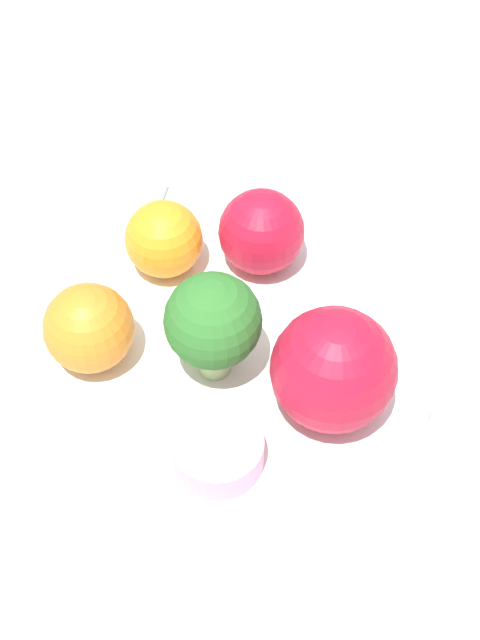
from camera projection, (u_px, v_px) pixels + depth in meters
The scene contains 10 objects.
ground_plane at pixel (240, 386), 0.53m from camera, with size 6.00×6.00×0.00m, color gray.
table_surface at pixel (240, 376), 0.52m from camera, with size 1.20×1.20×0.02m.
bowl at pixel (240, 349), 0.50m from camera, with size 0.22×0.22×0.03m.
broccoli at pixel (213, 323), 0.45m from camera, with size 0.05×0.05×0.06m.
apple_red at pixel (261, 232), 0.50m from camera, with size 0.05×0.05×0.05m.
apple_green at pixel (334, 369), 0.44m from camera, with size 0.06×0.06×0.06m.
orange_front at pixel (164, 239), 0.50m from camera, with size 0.04×0.04×0.04m.
orange_back at pixel (89, 328), 0.46m from camera, with size 0.05×0.05×0.05m.
small_cup at pixel (218, 451), 0.43m from camera, with size 0.05×0.05×0.02m.
spoon at pixel (118, 186), 0.61m from camera, with size 0.06×0.06×0.01m.
Camera 1 is at (-0.16, -0.26, 0.44)m, focal length 50.00 mm.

